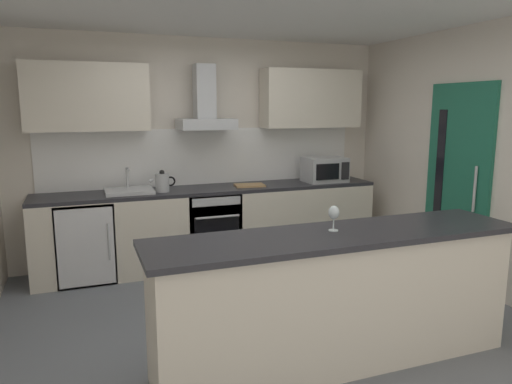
{
  "coord_description": "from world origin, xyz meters",
  "views": [
    {
      "loc": [
        -1.42,
        -3.56,
        1.81
      ],
      "look_at": [
        0.07,
        0.4,
        1.05
      ],
      "focal_mm": 33.31,
      "sensor_mm": 36.0,
      "label": 1
    }
  ],
  "objects_px": {
    "range_hood": "(205,109)",
    "chopping_board": "(250,185)",
    "microwave": "(325,170)",
    "kettle": "(162,182)",
    "sink": "(129,190)",
    "wine_glass": "(334,213)",
    "refrigerator": "(85,240)",
    "oven": "(210,226)"
  },
  "relations": [
    {
      "from": "chopping_board",
      "to": "oven",
      "type": "bearing_deg",
      "value": 177.15
    },
    {
      "from": "range_hood",
      "to": "chopping_board",
      "type": "relative_size",
      "value": 2.12
    },
    {
      "from": "microwave",
      "to": "sink",
      "type": "distance_m",
      "value": 2.35
    },
    {
      "from": "oven",
      "to": "kettle",
      "type": "relative_size",
      "value": 2.77
    },
    {
      "from": "microwave",
      "to": "sink",
      "type": "bearing_deg",
      "value": 179.05
    },
    {
      "from": "microwave",
      "to": "kettle",
      "type": "xyz_separation_m",
      "value": [
        -1.99,
        -0.01,
        -0.04
      ]
    },
    {
      "from": "chopping_board",
      "to": "wine_glass",
      "type": "bearing_deg",
      "value": -95.32
    },
    {
      "from": "range_hood",
      "to": "microwave",
      "type": "bearing_deg",
      "value": -6.17
    },
    {
      "from": "sink",
      "to": "range_hood",
      "type": "relative_size",
      "value": 0.69
    },
    {
      "from": "refrigerator",
      "to": "range_hood",
      "type": "height_order",
      "value": "range_hood"
    },
    {
      "from": "microwave",
      "to": "kettle",
      "type": "relative_size",
      "value": 1.73
    },
    {
      "from": "oven",
      "to": "microwave",
      "type": "height_order",
      "value": "microwave"
    },
    {
      "from": "oven",
      "to": "chopping_board",
      "type": "distance_m",
      "value": 0.66
    },
    {
      "from": "kettle",
      "to": "range_hood",
      "type": "relative_size",
      "value": 0.4
    },
    {
      "from": "oven",
      "to": "refrigerator",
      "type": "relative_size",
      "value": 0.94
    },
    {
      "from": "microwave",
      "to": "kettle",
      "type": "height_order",
      "value": "microwave"
    },
    {
      "from": "wine_glass",
      "to": "chopping_board",
      "type": "height_order",
      "value": "wine_glass"
    },
    {
      "from": "refrigerator",
      "to": "microwave",
      "type": "height_order",
      "value": "microwave"
    },
    {
      "from": "range_hood",
      "to": "wine_glass",
      "type": "distance_m",
      "value": 2.59
    },
    {
      "from": "refrigerator",
      "to": "chopping_board",
      "type": "xyz_separation_m",
      "value": [
        1.83,
        -0.02,
        0.49
      ]
    },
    {
      "from": "oven",
      "to": "refrigerator",
      "type": "xyz_separation_m",
      "value": [
        -1.36,
        -0.0,
        -0.03
      ]
    },
    {
      "from": "oven",
      "to": "chopping_board",
      "type": "bearing_deg",
      "value": -2.85
    },
    {
      "from": "oven",
      "to": "microwave",
      "type": "xyz_separation_m",
      "value": [
        1.46,
        -0.03,
        0.59
      ]
    },
    {
      "from": "refrigerator",
      "to": "wine_glass",
      "type": "xyz_separation_m",
      "value": [
        1.62,
        -2.35,
        0.66
      ]
    },
    {
      "from": "kettle",
      "to": "wine_glass",
      "type": "bearing_deg",
      "value": -71.04
    },
    {
      "from": "oven",
      "to": "wine_glass",
      "type": "xyz_separation_m",
      "value": [
        0.26,
        -2.35,
        0.63
      ]
    },
    {
      "from": "refrigerator",
      "to": "kettle",
      "type": "bearing_deg",
      "value": -2.15
    },
    {
      "from": "refrigerator",
      "to": "kettle",
      "type": "xyz_separation_m",
      "value": [
        0.82,
        -0.03,
        0.58
      ]
    },
    {
      "from": "oven",
      "to": "microwave",
      "type": "distance_m",
      "value": 1.57
    },
    {
      "from": "microwave",
      "to": "range_hood",
      "type": "relative_size",
      "value": 0.69
    },
    {
      "from": "chopping_board",
      "to": "refrigerator",
      "type": "bearing_deg",
      "value": 179.35
    },
    {
      "from": "sink",
      "to": "wine_glass",
      "type": "distance_m",
      "value": 2.63
    },
    {
      "from": "oven",
      "to": "sink",
      "type": "bearing_deg",
      "value": 179.29
    },
    {
      "from": "refrigerator",
      "to": "sink",
      "type": "height_order",
      "value": "sink"
    },
    {
      "from": "refrigerator",
      "to": "sink",
      "type": "relative_size",
      "value": 1.7
    },
    {
      "from": "oven",
      "to": "sink",
      "type": "xyz_separation_m",
      "value": [
        -0.89,
        0.01,
        0.47
      ]
    },
    {
      "from": "microwave",
      "to": "chopping_board",
      "type": "distance_m",
      "value": 0.99
    },
    {
      "from": "kettle",
      "to": "wine_glass",
      "type": "distance_m",
      "value": 2.45
    },
    {
      "from": "range_hood",
      "to": "chopping_board",
      "type": "bearing_deg",
      "value": -17.86
    },
    {
      "from": "kettle",
      "to": "wine_glass",
      "type": "height_order",
      "value": "same"
    },
    {
      "from": "sink",
      "to": "kettle",
      "type": "relative_size",
      "value": 1.73
    },
    {
      "from": "kettle",
      "to": "wine_glass",
      "type": "relative_size",
      "value": 1.62
    }
  ]
}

